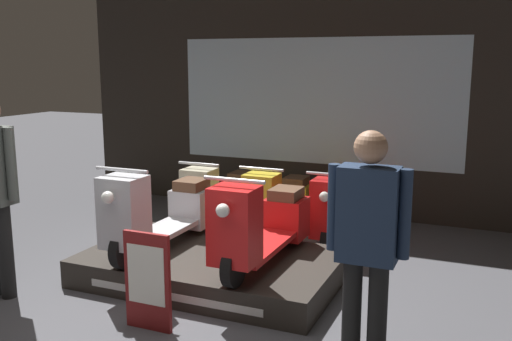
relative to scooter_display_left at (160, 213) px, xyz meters
name	(u,v)px	position (x,y,z in m)	size (l,w,h in m)	color
ground_plane	(165,330)	(0.68, -1.03, -0.63)	(30.00, 30.00, 0.00)	#4C4C51
shop_wall_back	(316,98)	(0.68, 2.90, 0.97)	(7.14, 0.09, 3.20)	#28231E
display_platform	(211,267)	(0.54, 0.03, -0.49)	(2.41, 1.46, 0.27)	#2D2823
scooter_display_left	(160,213)	(0.00, 0.00, 0.00)	(0.53, 1.69, 0.91)	black
scooter_display_right	(262,225)	(1.08, 0.00, 0.00)	(0.53, 1.69, 0.91)	black
scooter_backrow_0	(221,197)	(-0.23, 1.80, -0.27)	(0.53, 1.69, 0.91)	black
scooter_backrow_1	(279,203)	(0.57, 1.80, -0.27)	(0.53, 1.69, 0.91)	black
scooter_backrow_2	(343,210)	(1.37, 1.80, -0.27)	(0.53, 1.69, 0.91)	black
person_right_browsing	(367,237)	(2.26, -1.03, 0.34)	(0.54, 0.22, 1.66)	black
price_sign_board	(148,281)	(0.56, -1.07, -0.23)	(0.40, 0.04, 0.80)	maroon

